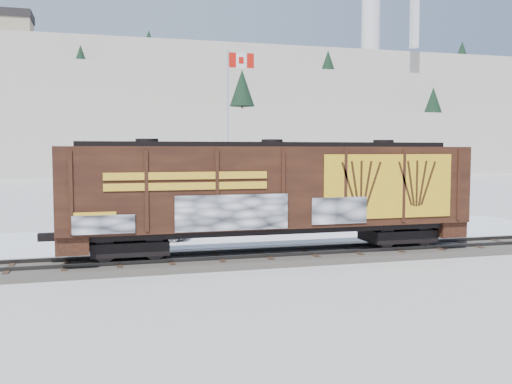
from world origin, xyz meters
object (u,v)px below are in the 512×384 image
object	(u,v)px
flagpole	(229,157)
car_white	(187,221)
hopper_railcar	(272,191)
car_silver	(148,227)
car_dark	(282,220)

from	to	relation	value
flagpole	car_white	xyz separation A→B (m)	(-4.02, -7.16, -3.37)
hopper_railcar	car_silver	world-z (taller)	hopper_railcar
flagpole	car_white	world-z (taller)	flagpole
car_silver	hopper_railcar	bearing A→B (deg)	-134.21
hopper_railcar	car_white	distance (m)	8.29
hopper_railcar	car_white	xyz separation A→B (m)	(-2.46, 7.63, -2.14)
car_dark	car_silver	bearing A→B (deg)	107.80
hopper_railcar	car_white	bearing A→B (deg)	107.89
flagpole	car_white	size ratio (longest dim) A/B	2.28
hopper_railcar	flagpole	size ratio (longest dim) A/B	1.51
hopper_railcar	car_silver	bearing A→B (deg)	125.16
car_silver	car_dark	size ratio (longest dim) A/B	0.91
flagpole	hopper_railcar	bearing A→B (deg)	-96.02
hopper_railcar	car_white	world-z (taller)	hopper_railcar
hopper_railcar	car_dark	size ratio (longest dim) A/B	3.83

